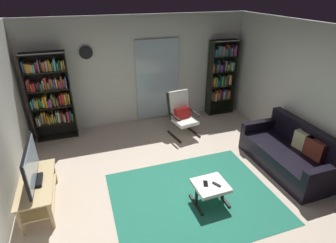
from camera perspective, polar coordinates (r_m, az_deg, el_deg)
The scene contains 15 objects.
ground_plane at distance 4.82m, azimuth 3.16°, elevation -14.00°, with size 7.02×7.02×0.00m, color beige.
wall_back at distance 6.69m, azimuth -5.84°, elevation 10.62°, with size 5.60×0.06×2.60m, color silver.
wall_right at distance 5.62m, azimuth 30.12°, elevation 3.91°, with size 0.06×6.00×2.60m, color silver.
glass_door_panel at distance 6.80m, azimuth -2.16°, elevation 8.81°, with size 1.10×0.01×2.00m, color silver.
area_rug at distance 4.66m, azimuth 5.48°, elevation -15.73°, with size 2.66×2.13×0.01m, color #236E58.
tv_stand at distance 4.75m, azimuth -25.91°, elevation -12.96°, with size 0.50×1.16×0.48m.
television at distance 4.48m, azimuth -27.07°, elevation -8.40°, with size 0.20×1.01×0.62m.
bookshelf_near_tv at distance 6.39m, azimuth -23.80°, elevation 5.23°, with size 0.88×0.30×1.96m.
bookshelf_near_sofa at distance 7.29m, azimuth 11.20°, elevation 9.55°, with size 0.71×0.30×1.96m.
leather_sofa at distance 5.64m, azimuth 24.69°, elevation -6.26°, with size 0.92×1.86×0.84m.
lounge_armchair at distance 6.21m, azimuth 2.94°, elevation 1.90°, with size 0.66×0.74×1.02m.
ottoman at distance 4.42m, azimuth 9.02°, elevation -13.66°, with size 0.53×0.49×0.37m.
tv_remote at distance 4.37m, azimuth 10.28°, elevation -13.02°, with size 0.04×0.14×0.02m, color black.
cell_phone at distance 4.37m, azimuth 8.00°, elevation -12.94°, with size 0.07×0.14×0.01m, color black.
wall_clock at distance 6.33m, azimuth -17.05°, elevation 13.85°, with size 0.29×0.03×0.29m.
Camera 1 is at (-1.41, -3.37, 3.14)m, focal length 28.66 mm.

